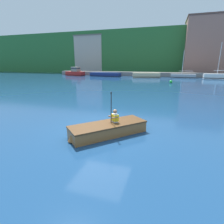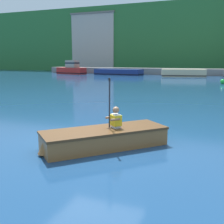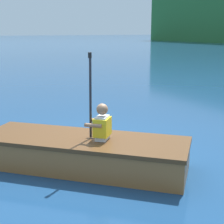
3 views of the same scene
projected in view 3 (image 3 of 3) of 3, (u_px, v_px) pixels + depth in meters
The scene contains 3 objects.
ground_plane at pixel (93, 153), 5.95m from camera, with size 300.00×300.00×0.00m, color navy.
rowboat_foreground at pixel (80, 150), 5.27m from camera, with size 2.96×3.06×0.48m.
person_paddler at pixel (101, 123), 5.07m from camera, with size 0.46×0.46×1.29m.
Camera 3 is at (5.18, -2.23, 2.06)m, focal length 55.00 mm.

